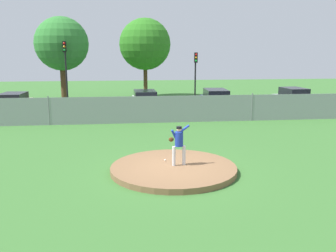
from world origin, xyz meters
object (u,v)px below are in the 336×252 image
Objects in this scene: pitcher_youth at (179,141)px; traffic_cone_orange at (236,103)px; traffic_light_near at (66,63)px; traffic_light_far at (196,68)px; parked_car_navy at (216,101)px; parked_car_white at (145,102)px; baseball at (165,160)px; parked_car_champagne at (14,104)px; parked_car_silver at (293,99)px.

pitcher_youth is 18.10m from traffic_cone_orange.
traffic_light_far is at bearing 2.23° from traffic_light_near.
traffic_cone_orange is (2.33, 2.35, -0.56)m from parked_car_navy.
traffic_light_near is (-12.02, 4.36, 2.87)m from parked_car_navy.
traffic_cone_orange is (7.89, 2.47, -0.55)m from parked_car_white.
baseball is (-0.47, 0.62, -0.92)m from pitcher_youth.
traffic_cone_orange is (17.72, 1.87, -0.49)m from parked_car_champagne.
traffic_light_far reaches higher than parked_car_silver.
parked_car_navy is 0.88× the size of traffic_light_near.
baseball is 18.51m from parked_car_silver.
parked_car_navy is at bearing -176.04° from parked_car_silver.
pitcher_youth reaches higher than parked_car_champagne.
baseball is 0.02× the size of parked_car_silver.
traffic_cone_orange is at bearing 17.41° from parked_car_white.
parked_car_white is 7.27m from traffic_light_far.
parked_car_white is (-5.55, -0.12, -0.01)m from parked_car_navy.
traffic_cone_orange is at bearing 156.10° from parked_car_silver.
parked_car_champagne is 7.88× the size of traffic_cone_orange.
pitcher_youth is 0.30× the size of traffic_light_near.
traffic_light_near is at bearing 110.72° from pitcher_youth.
traffic_light_far reaches higher than pitcher_youth.
traffic_light_near reaches higher than traffic_light_far.
pitcher_youth reaches higher than traffic_cone_orange.
pitcher_youth reaches higher than parked_car_silver.
parked_car_white is 8.23× the size of traffic_cone_orange.
parked_car_navy is at bearing -1.79° from parked_car_champagne.
parked_car_champagne reaches higher than traffic_cone_orange.
traffic_cone_orange is at bearing 45.17° from parked_car_navy.
parked_car_silver is (21.99, -0.02, 0.05)m from parked_car_champagne.
parked_car_white is at bearing -177.26° from parked_car_silver.
baseball is at bearing -130.78° from parked_car_silver.
parked_car_silver is at bearing -11.82° from traffic_light_near.
parked_car_white is at bearing -34.72° from traffic_light_near.
pitcher_youth is 18.68m from parked_car_silver.
pitcher_youth is at bearing -102.74° from traffic_light_far.
parked_car_champagne is 0.96× the size of parked_car_white.
parked_car_navy reaches higher than baseball.
pitcher_youth is 19.96m from traffic_light_near.
parked_car_champagne is 5.91m from traffic_light_near.
parked_car_silver is at bearing -0.06° from parked_car_champagne.
pitcher_youth is 15.03m from parked_car_navy.
parked_car_champagne is 0.79× the size of traffic_light_near.
traffic_light_near is at bearing 160.08° from parked_car_navy.
traffic_light_far reaches higher than parked_car_white.
baseball is at bearing -69.94° from traffic_light_near.
baseball is 17.72m from traffic_cone_orange.
pitcher_youth reaches higher than baseball.
parked_car_silver is 8.82m from traffic_light_far.
parked_car_champagne is (-15.39, 0.48, -0.06)m from parked_car_navy.
parked_car_champagne reaches higher than baseball.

